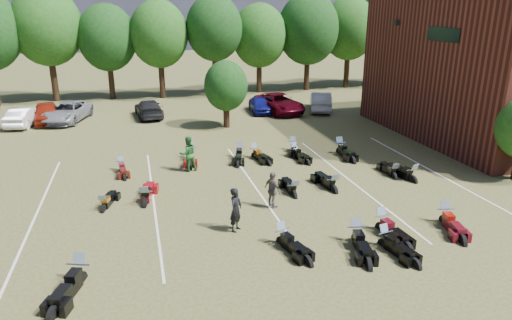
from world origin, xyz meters
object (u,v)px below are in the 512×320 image
object	(u,v)px
person_black	(236,210)
motorcycle_14	(122,171)
person_grey	(273,190)
motorcycle_7	(146,205)
car_0	(46,113)
motorcycle_0	(81,283)
car_4	(260,105)
person_green	(188,154)
motorcycle_3	(384,247)

from	to	relation	value
person_black	motorcycle_14	bearing A→B (deg)	68.24
person_grey	motorcycle_7	world-z (taller)	person_grey
car_0	motorcycle_0	distance (m)	24.12
car_0	car_4	distance (m)	16.93
person_black	motorcycle_7	bearing A→B (deg)	85.03
person_green	motorcycle_14	world-z (taller)	person_green
person_green	person_black	bearing A→B (deg)	84.60
car_4	person_grey	xyz separation A→B (m)	(-4.58, -18.83, 0.18)
motorcycle_7	motorcycle_14	distance (m)	5.18
car_0	motorcycle_7	bearing A→B (deg)	-78.11
motorcycle_7	person_black	bearing A→B (deg)	146.46
car_4	motorcycle_3	xyz separation A→B (m)	(-1.55, -23.30, -0.66)
person_black	motorcycle_14	xyz separation A→B (m)	(-4.57, 8.51, -0.91)
person_green	motorcycle_7	size ratio (longest dim) A/B	0.80
person_grey	motorcycle_3	bearing A→B (deg)	-171.05
motorcycle_0	motorcycle_7	world-z (taller)	motorcycle_0
car_4	motorcycle_7	distance (m)	19.90
motorcycle_0	motorcycle_14	xyz separation A→B (m)	(1.14, 10.80, 0.00)
person_black	person_green	size ratio (longest dim) A/B	0.93
car_0	motorcycle_7	size ratio (longest dim) A/B	1.88
car_4	motorcycle_0	distance (m)	26.00
car_0	motorcycle_0	xyz separation A→B (m)	(4.56, -23.68, -0.78)
motorcycle_3	person_black	bearing A→B (deg)	140.48
car_0	motorcycle_14	bearing A→B (deg)	-75.04
car_0	motorcycle_3	distance (m)	28.59
person_green	motorcycle_7	distance (m)	4.88
motorcycle_14	person_green	bearing A→B (deg)	-21.98
person_black	person_green	world-z (taller)	person_green
person_black	car_0	bearing A→B (deg)	65.66
person_green	motorcycle_3	distance (m)	11.96
person_black	motorcycle_0	distance (m)	6.22
car_4	motorcycle_14	size ratio (longest dim) A/B	1.91
car_4	motorcycle_14	bearing A→B (deg)	-128.12
person_green	person_grey	distance (m)	6.54
motorcycle_3	motorcycle_7	xyz separation A→B (m)	(-8.54, 6.16, 0.00)
car_4	person_green	distance (m)	15.11
person_grey	motorcycle_14	bearing A→B (deg)	19.22
motorcycle_7	car_0	bearing A→B (deg)	-57.75
person_grey	motorcycle_14	world-z (taller)	person_grey
person_grey	motorcycle_14	xyz separation A→B (m)	(-6.63, 6.76, -0.84)
car_0	person_black	xyz separation A→B (m)	(10.27, -21.39, 0.13)
motorcycle_0	motorcycle_7	bearing A→B (deg)	87.88
person_green	person_grey	xyz separation A→B (m)	(3.05, -5.79, -0.14)
motorcycle_7	person_grey	bearing A→B (deg)	174.34
car_4	person_black	distance (m)	21.63
motorcycle_0	motorcycle_3	size ratio (longest dim) A/B	1.15
motorcycle_3	person_grey	bearing A→B (deg)	112.70
person_black	motorcycle_14	world-z (taller)	person_black
person_black	motorcycle_3	bearing A→B (deg)	-78.04
person_green	motorcycle_14	bearing A→B (deg)	-28.00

